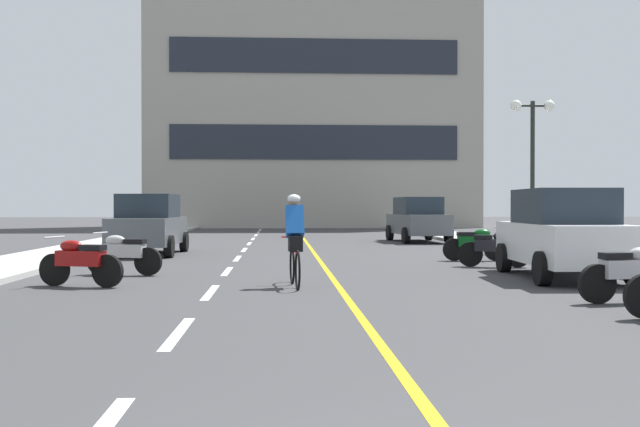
% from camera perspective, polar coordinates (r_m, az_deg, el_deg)
% --- Properties ---
extents(ground_plane, '(140.00, 140.00, 0.00)m').
position_cam_1_polar(ground_plane, '(23.66, -1.15, -2.96)').
color(ground_plane, '#38383A').
extents(curb_left, '(2.40, 72.00, 0.12)m').
position_cam_1_polar(curb_left, '(27.39, -16.62, -2.37)').
color(curb_left, '#A8A8A3').
rests_on(curb_left, ground).
extents(curb_right, '(2.40, 72.00, 0.12)m').
position_cam_1_polar(curb_right, '(27.82, 13.63, -2.32)').
color(curb_right, '#A8A8A3').
rests_on(curb_right, ground).
extents(lane_dash_1, '(0.14, 2.20, 0.01)m').
position_cam_1_polar(lane_dash_1, '(8.81, -10.92, -9.06)').
color(lane_dash_1, silver).
rests_on(lane_dash_1, ground).
extents(lane_dash_2, '(0.14, 2.20, 0.01)m').
position_cam_1_polar(lane_dash_2, '(12.74, -8.47, -6.05)').
color(lane_dash_2, silver).
rests_on(lane_dash_2, ground).
extents(lane_dash_3, '(0.14, 2.20, 0.01)m').
position_cam_1_polar(lane_dash_3, '(16.71, -7.20, -4.46)').
color(lane_dash_3, silver).
rests_on(lane_dash_3, ground).
extents(lane_dash_4, '(0.14, 2.20, 0.01)m').
position_cam_1_polar(lane_dash_4, '(20.69, -6.41, -3.48)').
color(lane_dash_4, silver).
rests_on(lane_dash_4, ground).
extents(lane_dash_5, '(0.14, 2.20, 0.01)m').
position_cam_1_polar(lane_dash_5, '(24.68, -5.88, -2.81)').
color(lane_dash_5, silver).
rests_on(lane_dash_5, ground).
extents(lane_dash_6, '(0.14, 2.20, 0.01)m').
position_cam_1_polar(lane_dash_6, '(28.67, -5.50, -2.33)').
color(lane_dash_6, silver).
rests_on(lane_dash_6, ground).
extents(lane_dash_7, '(0.14, 2.20, 0.01)m').
position_cam_1_polar(lane_dash_7, '(32.66, -5.21, -1.97)').
color(lane_dash_7, silver).
rests_on(lane_dash_7, ground).
extents(lane_dash_8, '(0.14, 2.20, 0.01)m').
position_cam_1_polar(lane_dash_8, '(36.65, -4.98, -1.69)').
color(lane_dash_8, silver).
rests_on(lane_dash_8, ground).
extents(lane_dash_9, '(0.14, 2.20, 0.01)m').
position_cam_1_polar(lane_dash_9, '(40.65, -4.80, -1.46)').
color(lane_dash_9, silver).
rests_on(lane_dash_9, ground).
extents(lane_dash_10, '(0.14, 2.20, 0.01)m').
position_cam_1_polar(lane_dash_10, '(44.64, -4.65, -1.27)').
color(lane_dash_10, silver).
rests_on(lane_dash_10, ground).
extents(lane_dash_11, '(0.14, 2.20, 0.01)m').
position_cam_1_polar(lane_dash_11, '(48.64, -4.53, -1.11)').
color(lane_dash_11, silver).
rests_on(lane_dash_11, ground).
extents(centre_line_yellow, '(0.12, 66.00, 0.01)m').
position_cam_1_polar(centre_line_yellow, '(26.67, -0.84, -2.55)').
color(centre_line_yellow, gold).
rests_on(centre_line_yellow, ground).
extents(office_building, '(22.18, 7.32, 18.58)m').
position_cam_1_polar(office_building, '(51.84, -0.60, 9.29)').
color(office_building, '#9E998E').
rests_on(office_building, ground).
extents(street_lamp_mid, '(1.46, 0.36, 4.78)m').
position_cam_1_polar(street_lamp_mid, '(24.98, 16.14, 5.58)').
color(street_lamp_mid, black).
rests_on(street_lamp_mid, curb_right).
extents(parked_car_near, '(2.09, 4.28, 1.82)m').
position_cam_1_polar(parked_car_near, '(15.77, 18.30, -1.47)').
color(parked_car_near, black).
rests_on(parked_car_near, ground).
extents(parked_car_mid, '(1.99, 4.24, 1.82)m').
position_cam_1_polar(parked_car_mid, '(22.76, -13.12, -0.82)').
color(parked_car_mid, black).
rests_on(parked_car_mid, ground).
extents(parked_car_far, '(2.18, 4.32, 1.82)m').
position_cam_1_polar(parked_car_far, '(30.22, 7.59, -0.45)').
color(parked_car_far, black).
rests_on(parked_car_far, ground).
extents(motorcycle_3, '(1.70, 0.60, 0.92)m').
position_cam_1_polar(motorcycle_3, '(12.17, 22.93, -4.19)').
color(motorcycle_3, black).
rests_on(motorcycle_3, ground).
extents(motorcycle_4, '(1.64, 0.78, 0.92)m').
position_cam_1_polar(motorcycle_4, '(14.12, -18.08, -3.51)').
color(motorcycle_4, black).
rests_on(motorcycle_4, ground).
extents(motorcycle_5, '(1.67, 0.70, 0.92)m').
position_cam_1_polar(motorcycle_5, '(16.19, -14.97, -2.97)').
color(motorcycle_5, black).
rests_on(motorcycle_5, ground).
extents(motorcycle_6, '(1.66, 0.73, 0.92)m').
position_cam_1_polar(motorcycle_6, '(18.18, 13.34, -2.57)').
color(motorcycle_6, black).
rests_on(motorcycle_6, ground).
extents(motorcycle_7, '(1.70, 0.60, 0.92)m').
position_cam_1_polar(motorcycle_7, '(20.12, 11.93, -2.26)').
color(motorcycle_7, black).
rests_on(motorcycle_7, ground).
extents(cyclist_rider, '(0.42, 1.77, 1.71)m').
position_cam_1_polar(cyclist_rider, '(13.48, -1.97, -1.91)').
color(cyclist_rider, black).
rests_on(cyclist_rider, ground).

